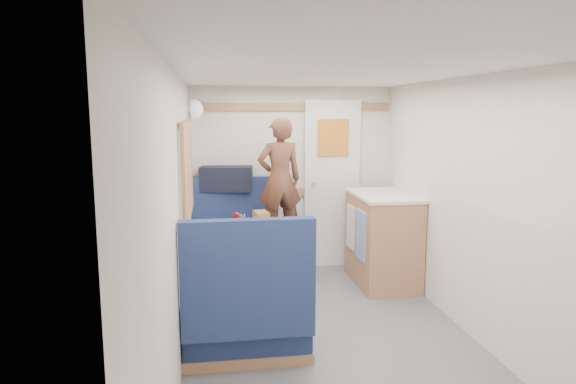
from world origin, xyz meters
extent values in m
plane|color=#515156|center=(0.00, 0.00, 0.00)|extent=(4.50, 4.50, 0.00)
plane|color=silver|center=(0.00, 0.00, 2.00)|extent=(4.50, 4.50, 0.00)
cube|color=silver|center=(0.00, 2.25, 1.00)|extent=(2.20, 0.02, 2.00)
cube|color=silver|center=(-1.10, 0.00, 1.00)|extent=(0.02, 4.50, 2.00)
cube|color=silver|center=(1.10, 0.00, 1.00)|extent=(0.02, 4.50, 2.00)
cube|color=#A16C48|center=(0.00, 2.23, 0.85)|extent=(2.15, 0.02, 0.08)
cube|color=#A16C48|center=(0.00, 2.23, 1.78)|extent=(2.15, 0.02, 0.08)
cube|color=#A4AE94|center=(-1.08, 1.00, 1.25)|extent=(0.04, 1.30, 0.72)
cube|color=white|center=(0.45, 2.22, 0.93)|extent=(0.62, 0.04, 1.86)
cube|color=orange|center=(0.45, 2.19, 1.45)|extent=(0.34, 0.03, 0.40)
cylinder|color=silver|center=(0.23, 2.17, 0.95)|extent=(0.04, 0.10, 0.04)
cube|color=white|center=(-0.65, 1.00, 0.70)|extent=(0.62, 0.92, 0.04)
cylinder|color=silver|center=(-0.65, 1.00, 0.35)|extent=(0.08, 0.08, 0.66)
cylinder|color=silver|center=(-0.65, 1.00, 0.01)|extent=(0.36, 0.36, 0.03)
cube|color=navy|center=(-0.65, 1.80, 0.23)|extent=(0.88, 0.50, 0.45)
cube|color=navy|center=(-0.65, 2.08, 0.65)|extent=(0.88, 0.10, 0.80)
cube|color=#A16C48|center=(-0.65, 1.80, 0.04)|extent=(0.90, 0.52, 0.08)
cube|color=navy|center=(-0.65, 0.20, 0.23)|extent=(0.88, 0.50, 0.45)
cube|color=navy|center=(-0.65, -0.08, 0.65)|extent=(0.88, 0.10, 0.80)
cube|color=#A16C48|center=(-0.65, 0.20, 0.04)|extent=(0.90, 0.52, 0.08)
cube|color=#A16C48|center=(-0.65, 2.12, 0.88)|extent=(0.90, 0.14, 0.04)
sphere|color=white|center=(-1.04, 1.85, 1.75)|extent=(0.20, 0.20, 0.20)
cube|color=#A16C48|center=(0.82, 1.55, 0.45)|extent=(0.54, 0.90, 0.90)
cube|color=silver|center=(0.82, 1.55, 0.91)|extent=(0.56, 0.92, 0.03)
cube|color=#5972B2|center=(0.54, 1.37, 0.55)|extent=(0.01, 0.30, 0.48)
cube|color=silver|center=(0.54, 1.73, 0.55)|extent=(0.01, 0.28, 0.44)
imported|color=brown|center=(-0.21, 1.70, 1.06)|extent=(0.49, 0.36, 1.23)
cube|color=black|center=(-0.72, 2.12, 1.03)|extent=(0.57, 0.33, 0.26)
cube|color=white|center=(-0.44, 0.90, 0.73)|extent=(0.37, 0.43, 0.02)
sphere|color=orange|center=(-0.56, 0.88, 0.77)|extent=(0.07, 0.07, 0.07)
cube|color=#E1DB82|center=(-0.55, 0.62, 0.76)|extent=(0.11, 0.07, 0.04)
cylinder|color=white|center=(-0.67, 0.99, 0.72)|extent=(0.06, 0.06, 0.01)
cylinder|color=white|center=(-0.67, 0.99, 0.78)|extent=(0.01, 0.01, 0.10)
sphere|color=#470711|center=(-0.67, 0.99, 0.85)|extent=(0.08, 0.08, 0.08)
cylinder|color=white|center=(-0.81, 0.62, 0.78)|extent=(0.07, 0.07, 0.12)
cylinder|color=white|center=(-0.62, 1.21, 0.77)|extent=(0.06, 0.06, 0.10)
cylinder|color=brown|center=(-0.53, 0.97, 0.77)|extent=(0.07, 0.07, 0.10)
cylinder|color=black|center=(-0.54, 0.94, 0.77)|extent=(0.04, 0.04, 0.10)
cylinder|color=white|center=(-0.61, 0.96, 0.76)|extent=(0.03, 0.03, 0.09)
cube|color=brown|center=(-0.43, 1.38, 0.77)|extent=(0.15, 0.23, 0.09)
camera|label=1|loc=(-0.87, -3.30, 1.74)|focal=32.00mm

